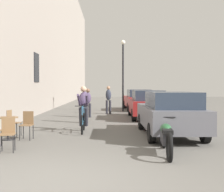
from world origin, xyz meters
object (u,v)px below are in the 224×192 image
object	(u,v)px
cafe_chair_mid_toward_street	(12,121)
cafe_chair_near_toward_wall	(8,132)
parked_car_third	(138,99)
parked_car_nearest	(169,113)
parked_car_second	(147,104)
parked_motorcycle	(166,138)
pedestrian_far	(108,98)
pedestrian_mid	(88,101)
cafe_chair_mid_toward_wall	(27,123)
street_lamp	(123,66)
cyclist_on_bicycle	(83,110)
cafe_table_mid	(8,123)
pedestrian_near	(84,103)

from	to	relation	value
cafe_chair_mid_toward_street	cafe_chair_near_toward_wall	bearing A→B (deg)	-74.22
parked_car_third	parked_car_nearest	bearing A→B (deg)	-90.36
parked_car_second	parked_motorcycle	xyz separation A→B (m)	(-0.61, -8.02, -0.37)
cafe_chair_near_toward_wall	parked_car_second	world-z (taller)	parked_car_second
cafe_chair_near_toward_wall	pedestrian_far	world-z (taller)	pedestrian_far
parked_car_nearest	parked_car_second	world-z (taller)	parked_car_nearest
pedestrian_mid	parked_car_nearest	xyz separation A→B (m)	(3.20, -5.98, -0.11)
cafe_chair_mid_toward_street	pedestrian_mid	xyz separation A→B (m)	(2.16, 5.99, 0.38)
cafe_chair_mid_toward_wall	parked_car_third	distance (m)	12.44
street_lamp	parked_motorcycle	distance (m)	12.91
cyclist_on_bicycle	pedestrian_mid	bearing A→B (deg)	91.91
pedestrian_mid	parked_motorcycle	distance (m)	8.99
cafe_table_mid	cafe_chair_mid_toward_wall	distance (m)	0.59
cafe_chair_near_toward_wall	pedestrian_near	bearing A→B (deg)	75.63
cafe_chair_mid_toward_wall	parked_car_nearest	distance (m)	4.74
cafe_chair_mid_toward_street	parked_motorcycle	bearing A→B (deg)	-29.02
cafe_chair_mid_toward_street	pedestrian_near	xyz separation A→B (m)	(2.16, 3.59, 0.43)
street_lamp	pedestrian_near	bearing A→B (deg)	-108.44
cafe_chair_near_toward_wall	cyclist_on_bicycle	size ratio (longest dim) A/B	0.51
cafe_table_mid	pedestrian_near	bearing A→B (deg)	63.70
pedestrian_mid	parked_car_third	distance (m)	5.92
pedestrian_near	cafe_chair_mid_toward_street	bearing A→B (deg)	-121.07
cafe_table_mid	pedestrian_near	distance (m)	4.73
street_lamp	parked_car_third	distance (m)	2.75
cafe_table_mid	street_lamp	world-z (taller)	street_lamp
street_lamp	parked_car_third	bearing A→B (deg)	39.30
parked_motorcycle	pedestrian_mid	bearing A→B (deg)	106.51
cafe_chair_mid_toward_street	pedestrian_mid	world-z (taller)	pedestrian_mid
pedestrian_far	parked_car_second	distance (m)	3.30
cafe_chair_near_toward_wall	cafe_chair_mid_toward_wall	bearing A→B (deg)	89.53
cafe_chair_mid_toward_street	parked_car_nearest	world-z (taller)	parked_car_nearest
parked_car_second	parked_motorcycle	world-z (taller)	parked_car_second
cyclist_on_bicycle	cafe_chair_near_toward_wall	bearing A→B (deg)	-116.99
cafe_chair_mid_toward_wall	parked_car_second	distance (m)	7.57
cafe_chair_mid_toward_street	parked_car_second	bearing A→B (deg)	45.45
pedestrian_far	street_lamp	world-z (taller)	street_lamp
cyclist_on_bicycle	pedestrian_near	world-z (taller)	cyclist_on_bicycle
parked_car_nearest	parked_car_second	size ratio (longest dim) A/B	1.00
cafe_chair_near_toward_wall	parked_motorcycle	distance (m)	4.07
parked_motorcycle	cafe_chair_near_toward_wall	bearing A→B (deg)	175.65
pedestrian_near	parked_motorcycle	bearing A→B (deg)	-67.63
cyclist_on_bicycle	street_lamp	xyz separation A→B (m)	(1.97, 9.01, 2.30)
cafe_table_mid	cyclist_on_bicycle	xyz separation A→B (m)	(2.25, 1.62, 0.29)
cafe_chair_mid_toward_street	pedestrian_near	bearing A→B (deg)	58.93
cafe_chair_mid_toward_street	pedestrian_far	world-z (taller)	pedestrian_far
cafe_chair_mid_toward_wall	pedestrian_mid	size ratio (longest dim) A/B	0.56
cyclist_on_bicycle	street_lamp	world-z (taller)	street_lamp
pedestrian_far	parked_car_third	distance (m)	3.63
cafe_chair_mid_toward_wall	pedestrian_mid	world-z (taller)	pedestrian_mid
cafe_chair_near_toward_wall	pedestrian_far	size ratio (longest dim) A/B	0.51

